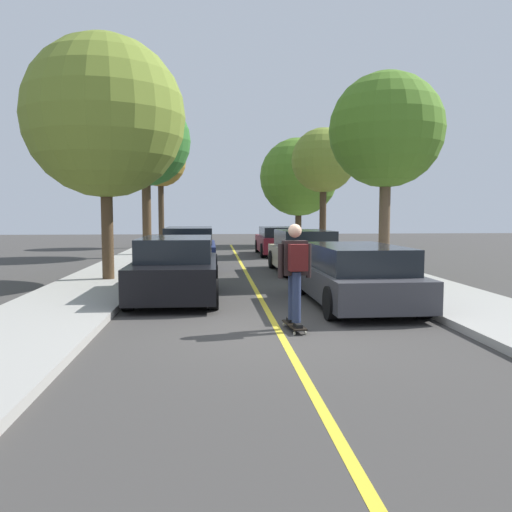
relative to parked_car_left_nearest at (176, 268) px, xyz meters
The scene contains 16 objects.
ground 4.10m from the parked_car_left_nearest, 61.04° to the right, with size 80.00×80.00×0.00m, color #3D3A38.
sidewalk_left 4.23m from the parked_car_left_nearest, 122.31° to the right, with size 2.37×56.00×0.14m, color #9E9B93.
center_line 2.13m from the parked_car_left_nearest, 13.43° to the left, with size 0.12×39.20×0.01m, color gold.
parked_car_left_nearest is the anchor object (origin of this frame).
parked_car_left_near 6.67m from the parked_car_left_nearest, 90.01° to the left, with size 1.99×4.60×1.47m.
parked_car_right_nearest 4.10m from the parked_car_left_nearest, 17.40° to the right, with size 2.04×4.56×1.30m.
parked_car_right_near 6.40m from the parked_car_left_nearest, 52.33° to the left, with size 2.08×4.10×1.41m.
parked_car_right_far 12.80m from the parked_car_left_nearest, 72.21° to the left, with size 1.89×4.40×1.33m.
street_tree_left_nearest 5.19m from the parked_car_left_nearest, 127.66° to the left, with size 4.42×4.42×6.69m.
street_tree_left_near 12.46m from the parked_car_left_nearest, 100.33° to the left, with size 3.98×3.98×7.00m.
street_tree_left_far 18.64m from the parked_car_left_nearest, 96.60° to the left, with size 2.89×2.89×6.22m.
street_tree_right_nearest 7.71m from the parked_car_left_nearest, 27.44° to the left, with size 3.39×3.39×5.99m.
street_tree_right_near 13.84m from the parked_car_left_nearest, 63.27° to the left, with size 2.98×2.98×5.78m.
street_tree_right_far 20.13m from the parked_car_left_nearest, 72.40° to the left, with size 4.66×4.66×6.31m.
skateboard 4.21m from the parked_car_left_nearest, 57.62° to the right, with size 0.32×0.86×0.10m.
skateboarder 4.21m from the parked_car_left_nearest, 57.82° to the right, with size 0.59×0.71×1.70m.
Camera 1 is at (-1.09, -8.60, 2.00)m, focal length 36.47 mm.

